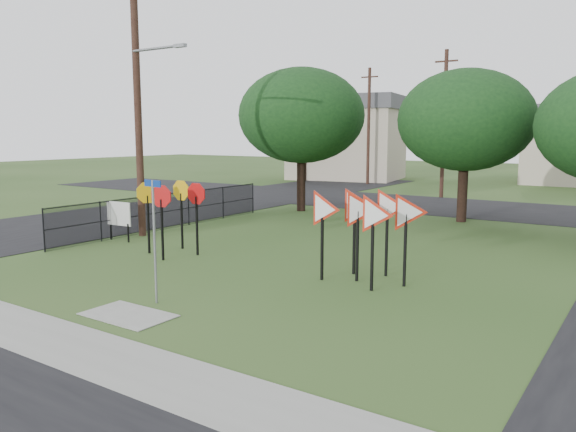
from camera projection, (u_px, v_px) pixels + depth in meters
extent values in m
plane|color=#2A491B|center=(203.00, 290.00, 14.26)|extent=(140.00, 140.00, 0.00)
cube|color=gray|center=(54.00, 340.00, 10.82)|extent=(30.00, 1.60, 0.02)
cube|color=black|center=(162.00, 210.00, 29.10)|extent=(8.00, 50.00, 0.02)
cube|color=black|center=(452.00, 207.00, 30.68)|extent=(60.00, 8.00, 0.02)
cube|color=gray|center=(128.00, 315.00, 12.29)|extent=(2.00, 1.20, 0.02)
cylinder|color=gray|center=(155.00, 242.00, 13.00)|extent=(0.06, 0.06, 2.90)
cube|color=navy|center=(153.00, 183.00, 12.80)|extent=(0.60, 0.09, 0.15)
cube|color=black|center=(197.00, 226.00, 18.30)|extent=(0.06, 0.06, 1.93)
cube|color=black|center=(162.00, 230.00, 17.56)|extent=(0.06, 0.06, 1.93)
cube|color=black|center=(148.00, 225.00, 18.60)|extent=(0.06, 0.06, 1.93)
cube|color=black|center=(182.00, 221.00, 19.34)|extent=(0.06, 0.06, 1.93)
cube|color=black|center=(322.00, 246.00, 15.17)|extent=(0.06, 0.06, 1.91)
cube|color=black|center=(357.00, 246.00, 15.05)|extent=(0.06, 0.06, 1.91)
cube|color=black|center=(372.00, 254.00, 14.12)|extent=(0.06, 0.06, 1.91)
cube|color=black|center=(354.00, 241.00, 15.80)|extent=(0.06, 0.06, 1.91)
cube|color=black|center=(387.00, 243.00, 15.59)|extent=(0.06, 0.06, 1.91)
cube|color=black|center=(405.00, 251.00, 14.52)|extent=(0.06, 0.06, 1.91)
cube|color=black|center=(111.00, 231.00, 21.10)|extent=(0.05, 0.05, 0.68)
cube|color=black|center=(128.00, 233.00, 20.56)|extent=(0.05, 0.05, 0.68)
cube|color=silver|center=(119.00, 214.00, 20.73)|extent=(1.17, 0.11, 0.88)
cylinder|color=#40261D|center=(138.00, 106.00, 21.27)|extent=(0.28, 0.28, 10.00)
cylinder|color=gray|center=(156.00, 48.00, 20.23)|extent=(2.40, 0.10, 0.10)
cube|color=gray|center=(180.00, 46.00, 19.57)|extent=(0.50, 0.18, 0.12)
cylinder|color=#40261D|center=(444.00, 125.00, 34.42)|extent=(0.24, 0.24, 9.00)
cube|color=#40261D|center=(446.00, 61.00, 33.86)|extent=(1.40, 0.10, 0.10)
cylinder|color=#40261D|center=(369.00, 127.00, 43.76)|extent=(0.24, 0.24, 9.00)
cube|color=#40261D|center=(370.00, 77.00, 43.21)|extent=(1.40, 0.10, 0.10)
cylinder|color=black|center=(44.00, 230.00, 18.77)|extent=(0.05, 0.05, 1.50)
cylinder|color=black|center=(101.00, 221.00, 20.65)|extent=(0.05, 0.05, 1.50)
cylinder|color=black|center=(148.00, 214.00, 22.54)|extent=(0.05, 0.05, 1.50)
cylinder|color=black|center=(189.00, 208.00, 24.43)|extent=(0.05, 0.05, 1.50)
cylinder|color=black|center=(223.00, 203.00, 26.32)|extent=(0.05, 0.05, 1.50)
cylinder|color=black|center=(253.00, 198.00, 28.20)|extent=(0.05, 0.05, 1.50)
cube|color=black|center=(169.00, 194.00, 23.38)|extent=(0.03, 11.50, 0.03)
cube|color=black|center=(169.00, 211.00, 23.49)|extent=(0.03, 11.50, 0.03)
cube|color=black|center=(169.00, 211.00, 23.49)|extent=(0.01, 11.50, 1.50)
cube|color=#C2B49C|center=(347.00, 145.00, 49.47)|extent=(10.08, 8.46, 6.00)
cube|color=#4C4D52|center=(348.00, 103.00, 48.95)|extent=(10.58, 8.88, 1.20)
cylinder|color=black|center=(301.00, 186.00, 28.88)|extent=(0.44, 0.44, 2.62)
ellipsoid|color=black|center=(301.00, 116.00, 28.37)|extent=(6.40, 6.40, 4.80)
cylinder|color=black|center=(462.00, 195.00, 25.29)|extent=(0.44, 0.44, 2.45)
ellipsoid|color=black|center=(466.00, 120.00, 24.81)|extent=(6.00, 6.00, 4.50)
cylinder|color=black|center=(304.00, 164.00, 47.53)|extent=(0.44, 0.44, 2.80)
ellipsoid|color=black|center=(304.00, 119.00, 46.98)|extent=(6.80, 6.80, 5.10)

